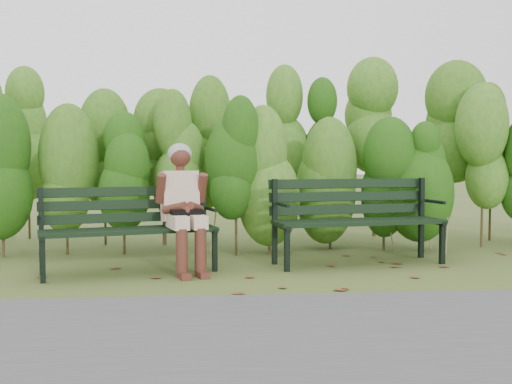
{
  "coord_description": "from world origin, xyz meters",
  "views": [
    {
      "loc": [
        -0.5,
        -5.53,
        1.06
      ],
      "look_at": [
        0.0,
        0.35,
        0.75
      ],
      "focal_mm": 42.0,
      "sensor_mm": 36.0,
      "label": 1
    }
  ],
  "objects": [
    {
      "name": "seated_woman",
      "position": [
        -0.71,
        0.19,
        0.69
      ],
      "size": [
        0.53,
        0.77,
        1.23
      ],
      "color": "beige",
      "rests_on": "ground"
    },
    {
      "name": "ground",
      "position": [
        0.0,
        0.0,
        0.0
      ],
      "size": [
        80.0,
        80.0,
        0.0
      ],
      "primitive_type": "plane",
      "color": "#4D5C2A"
    },
    {
      "name": "footpath",
      "position": [
        0.0,
        -2.2,
        0.01
      ],
      "size": [
        60.0,
        2.5,
        0.01
      ],
      "primitive_type": "cube",
      "color": "#474749",
      "rests_on": "ground"
    },
    {
      "name": "bench_right",
      "position": [
        1.05,
        0.53,
        0.51
      ],
      "size": [
        1.82,
        0.86,
        0.87
      ],
      "color": "black",
      "rests_on": "ground"
    },
    {
      "name": "hedge_band",
      "position": [
        0.0,
        1.86,
        1.26
      ],
      "size": [
        11.04,
        1.67,
        2.42
      ],
      "color": "#47381E",
      "rests_on": "ground"
    },
    {
      "name": "leaf_litter",
      "position": [
        -0.35,
        -0.16,
        0.0
      ],
      "size": [
        6.02,
        2.23,
        0.01
      ],
      "color": "brown",
      "rests_on": "ground"
    },
    {
      "name": "bench_left",
      "position": [
        -1.23,
        0.22,
        0.48
      ],
      "size": [
        1.7,
        0.95,
        0.81
      ],
      "color": "black",
      "rests_on": "ground"
    }
  ]
}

